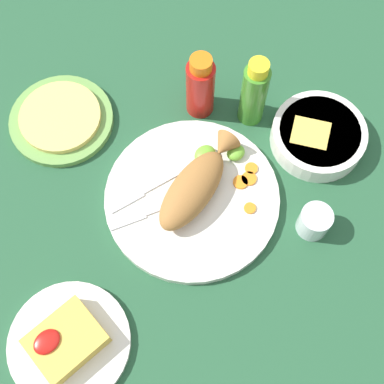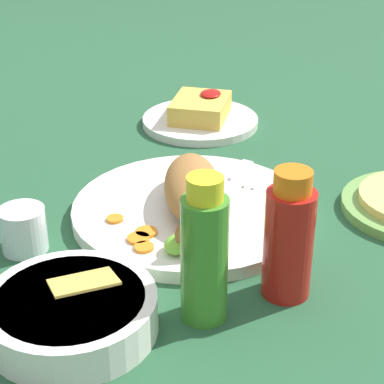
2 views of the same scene
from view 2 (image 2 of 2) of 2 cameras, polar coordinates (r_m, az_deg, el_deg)
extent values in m
plane|color=#235133|center=(0.97, 0.00, -2.00)|extent=(4.00, 4.00, 0.00)
cylinder|color=silver|center=(0.96, 0.00, -1.53)|extent=(0.33, 0.33, 0.02)
ellipsoid|color=#996633|center=(0.94, 0.00, 0.45)|extent=(0.20, 0.12, 0.06)
cone|color=#996633|center=(0.85, 0.28, -2.89)|extent=(0.05, 0.06, 0.05)
cube|color=silver|center=(0.99, 1.10, -0.10)|extent=(0.11, 0.05, 0.00)
cube|color=silver|center=(1.06, 3.74, 1.86)|extent=(0.07, 0.04, 0.00)
cube|color=silver|center=(0.95, 3.49, -1.11)|extent=(0.11, 0.03, 0.00)
cube|color=silver|center=(1.03, 5.25, 1.16)|extent=(0.07, 0.03, 0.00)
cylinder|color=orange|center=(0.93, -6.35, -2.20)|extent=(0.02, 0.02, 0.00)
cylinder|color=orange|center=(0.88, -4.42, -3.82)|extent=(0.03, 0.03, 0.00)
cylinder|color=orange|center=(0.89, -3.77, -3.30)|extent=(0.03, 0.03, 0.00)
cylinder|color=orange|center=(0.86, -3.96, -4.54)|extent=(0.02, 0.02, 0.00)
ellipsoid|color=#6BB233|center=(0.85, -1.23, -4.33)|extent=(0.04, 0.03, 0.02)
ellipsoid|color=#6BB233|center=(0.88, 1.77, -2.90)|extent=(0.04, 0.04, 0.02)
cylinder|color=#B21914|center=(0.79, 7.91, -4.26)|extent=(0.06, 0.06, 0.13)
cylinder|color=orange|center=(0.75, 8.29, 0.83)|extent=(0.04, 0.04, 0.03)
cylinder|color=#3D8428|center=(0.74, 1.01, -5.60)|extent=(0.05, 0.05, 0.15)
cylinder|color=yellow|center=(0.70, 1.07, 0.29)|extent=(0.04, 0.04, 0.03)
cylinder|color=silver|center=(0.90, -13.67, -3.01)|extent=(0.06, 0.06, 0.06)
cylinder|color=white|center=(0.91, -13.56, -3.87)|extent=(0.05, 0.05, 0.03)
cylinder|color=silver|center=(1.27, 0.68, 5.84)|extent=(0.21, 0.21, 0.01)
cube|color=gold|center=(1.26, 0.68, 6.89)|extent=(0.12, 0.09, 0.04)
ellipsoid|color=#AD140F|center=(1.27, 1.54, 8.08)|extent=(0.05, 0.04, 0.01)
cylinder|color=white|center=(0.76, -9.87, -9.80)|extent=(0.18, 0.18, 0.04)
cylinder|color=olive|center=(0.75, -9.96, -8.94)|extent=(0.16, 0.16, 0.02)
cube|color=gold|center=(0.77, -9.12, -6.98)|extent=(0.11, 0.10, 0.02)
camera|label=1|loc=(1.27, -15.68, 48.42)|focal=50.00mm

